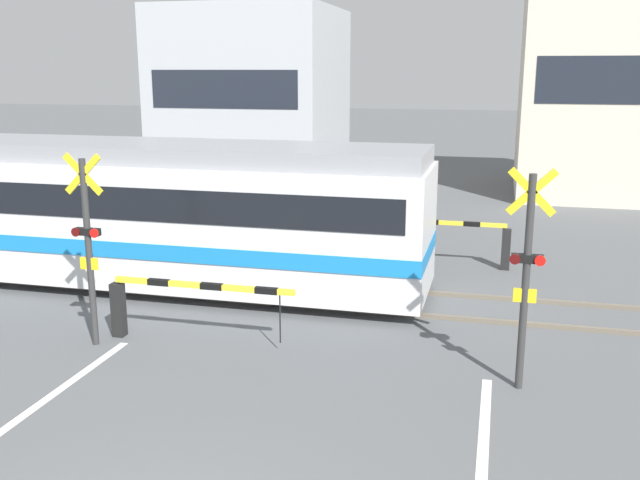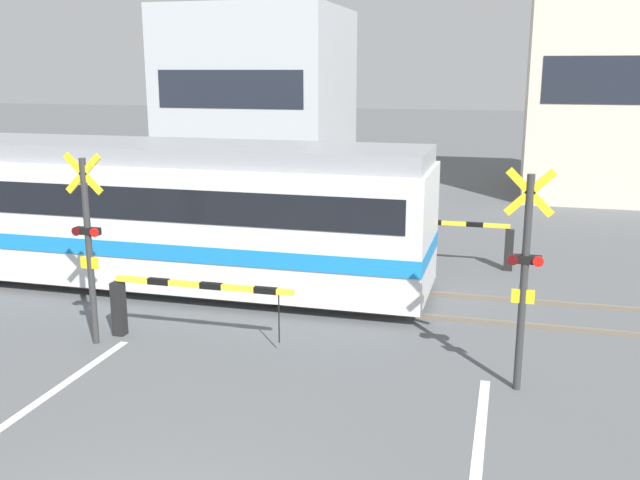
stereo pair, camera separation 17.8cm
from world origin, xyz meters
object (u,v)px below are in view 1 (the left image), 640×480
Objects in this scene: commuter_train at (79,206)px; crossing_barrier_near at (162,298)px; crossing_signal_left at (88,242)px; pedestrian at (366,200)px; crossing_barrier_far at (470,236)px; crossing_signal_right at (526,270)px.

commuter_train is 4.60m from crossing_barrier_near.
crossing_signal_left is 9.73m from pedestrian.
crossing_barrier_far is at bearing 47.79° from crossing_signal_left.
pedestrian is (-4.03, 9.25, -0.79)m from crossing_signal_right.
crossing_signal_right is 10.12m from pedestrian.
crossing_barrier_near is 1.91× the size of pedestrian.
crossing_signal_left is (2.36, -3.42, 0.15)m from commuter_train.
crossing_barrier_far is 6.67m from crossing_signal_right.
crossing_signal_right is (5.91, -0.45, 1.04)m from crossing_barrier_near.
crossing_signal_right is (9.31, -3.42, 0.15)m from commuter_train.
crossing_signal_right is (1.04, -6.51, 1.04)m from crossing_barrier_far.
pedestrian is at bearing 72.54° from crossing_signal_left.
crossing_barrier_far is at bearing 99.06° from crossing_signal_right.
crossing_barrier_near is 1.02× the size of crossing_signal_right.
commuter_train is at bearing 124.68° from crossing_signal_left.
commuter_train is at bearing -132.11° from pedestrian.
commuter_train is 4.63× the size of crossing_barrier_far.
pedestrian reaches higher than crossing_barrier_far.
crossing_barrier_near is at bearing 175.60° from crossing_signal_right.
pedestrian is at bearing 137.59° from crossing_barrier_far.
crossing_barrier_far is (4.87, 6.06, 0.00)m from crossing_barrier_near.
crossing_barrier_far is 4.07m from pedestrian.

